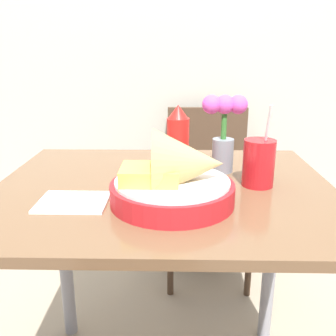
{
  "coord_description": "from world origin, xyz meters",
  "views": [
    {
      "loc": [
        0.03,
        -0.94,
        1.1
      ],
      "look_at": [
        0.01,
        -0.04,
        0.81
      ],
      "focal_mm": 40.0,
      "sensor_mm": 36.0,
      "label": 1
    }
  ],
  "objects_px": {
    "drink_cup": "(259,164)",
    "flower_vase": "(224,128)",
    "food_basket": "(178,179)",
    "ketchup_bottle": "(178,139)",
    "chair_far_window": "(207,176)"
  },
  "relations": [
    {
      "from": "chair_far_window",
      "to": "drink_cup",
      "type": "xyz_separation_m",
      "value": [
        0.06,
        -0.83,
        0.32
      ]
    },
    {
      "from": "drink_cup",
      "to": "flower_vase",
      "type": "relative_size",
      "value": 0.97
    },
    {
      "from": "drink_cup",
      "to": "flower_vase",
      "type": "distance_m",
      "value": 0.16
    },
    {
      "from": "drink_cup",
      "to": "food_basket",
      "type": "bearing_deg",
      "value": -149.56
    },
    {
      "from": "food_basket",
      "to": "ketchup_bottle",
      "type": "height_order",
      "value": "ketchup_bottle"
    },
    {
      "from": "food_basket",
      "to": "flower_vase",
      "type": "xyz_separation_m",
      "value": [
        0.13,
        0.24,
        0.07
      ]
    },
    {
      "from": "ketchup_bottle",
      "to": "flower_vase",
      "type": "relative_size",
      "value": 0.87
    },
    {
      "from": "ketchup_bottle",
      "to": "flower_vase",
      "type": "xyz_separation_m",
      "value": [
        0.13,
        -0.01,
        0.04
      ]
    },
    {
      "from": "chair_far_window",
      "to": "flower_vase",
      "type": "xyz_separation_m",
      "value": [
        -0.02,
        -0.71,
        0.39
      ]
    },
    {
      "from": "food_basket",
      "to": "ketchup_bottle",
      "type": "distance_m",
      "value": 0.26
    },
    {
      "from": "chair_far_window",
      "to": "ketchup_bottle",
      "type": "xyz_separation_m",
      "value": [
        -0.15,
        -0.7,
        0.35
      ]
    },
    {
      "from": "food_basket",
      "to": "drink_cup",
      "type": "height_order",
      "value": "drink_cup"
    },
    {
      "from": "ketchup_bottle",
      "to": "food_basket",
      "type": "bearing_deg",
      "value": -90.25
    },
    {
      "from": "food_basket",
      "to": "drink_cup",
      "type": "xyz_separation_m",
      "value": [
        0.21,
        0.13,
        -0.0
      ]
    },
    {
      "from": "drink_cup",
      "to": "flower_vase",
      "type": "height_order",
      "value": "flower_vase"
    }
  ]
}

